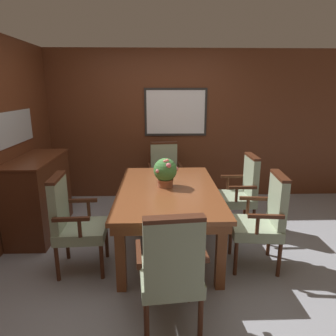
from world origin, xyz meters
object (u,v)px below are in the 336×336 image
at_px(chair_head_near, 172,268).
at_px(sideboard_cabinet, 39,195).
at_px(potted_plant, 166,172).
at_px(chair_right_near, 264,218).
at_px(chair_head_far, 165,173).
at_px(chair_right_far, 241,190).
at_px(dining_table, 168,196).
at_px(chair_left_near, 73,220).

distance_m(chair_head_near, sideboard_cabinet, 2.39).
bearing_deg(potted_plant, chair_right_near, -26.81).
bearing_deg(chair_right_near, chair_head_near, -43.31).
xyz_separation_m(chair_right_near, sideboard_cabinet, (-2.62, 0.87, -0.05)).
bearing_deg(chair_head_near, sideboard_cabinet, -52.36).
distance_m(chair_head_far, chair_head_near, 2.60).
bearing_deg(sideboard_cabinet, chair_right_far, -0.43).
xyz_separation_m(dining_table, chair_left_near, (-0.98, -0.44, -0.09)).
xyz_separation_m(chair_head_far, sideboard_cabinet, (-1.64, -0.87, -0.05)).
xyz_separation_m(chair_left_near, chair_right_far, (1.94, 0.86, 0.00)).
distance_m(chair_head_near, chair_right_near, 1.31).
bearing_deg(dining_table, chair_right_far, 23.26).
bearing_deg(sideboard_cabinet, chair_head_near, -46.76).
height_order(chair_left_near, chair_right_far, same).
bearing_deg(potted_plant, chair_head_far, 89.10).
height_order(chair_head_far, chair_left_near, same).
bearing_deg(chair_head_far, potted_plant, -96.20).
xyz_separation_m(chair_head_far, chair_right_near, (0.98, -1.74, 0.00)).
relative_size(chair_right_near, sideboard_cabinet, 0.87).
relative_size(chair_left_near, chair_right_far, 1.00).
bearing_deg(chair_right_far, chair_left_near, -66.27).
bearing_deg(chair_head_far, chair_right_far, -47.60).
bearing_deg(chair_head_near, potted_plant, -95.07).
bearing_deg(potted_plant, chair_left_near, -151.72).
distance_m(chair_head_far, chair_right_near, 2.00).
xyz_separation_m(chair_head_near, sideboard_cabinet, (-1.63, 1.74, -0.05)).
relative_size(chair_right_near, potted_plant, 2.99).
xyz_separation_m(dining_table, chair_right_near, (0.97, -0.44, -0.09)).
height_order(chair_head_near, chair_right_far, same).
xyz_separation_m(chair_right_far, potted_plant, (-0.99, -0.35, 0.36)).
xyz_separation_m(dining_table, chair_head_far, (-0.01, 1.30, -0.09)).
height_order(chair_right_far, potted_plant, potted_plant).
distance_m(chair_right_far, potted_plant, 1.11).
distance_m(dining_table, chair_right_far, 1.05).
bearing_deg(chair_right_far, sideboard_cabinet, -90.52).
bearing_deg(chair_head_near, chair_left_near, -47.51).
bearing_deg(chair_head_near, chair_right_near, -144.53).
relative_size(chair_right_far, chair_right_near, 1.00).
relative_size(chair_left_near, chair_right_near, 1.00).
height_order(chair_right_far, sideboard_cabinet, chair_right_far).
bearing_deg(potted_plant, chair_head_near, -89.47).
bearing_deg(sideboard_cabinet, dining_table, -14.68).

